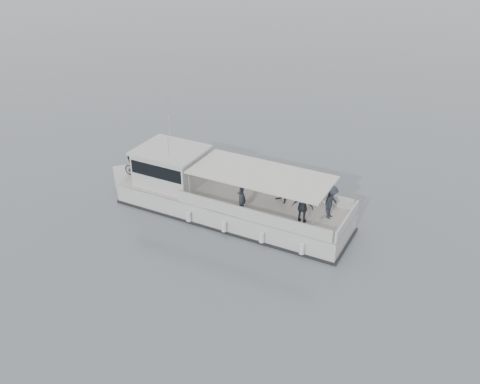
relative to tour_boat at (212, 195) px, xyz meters
The scene contains 2 objects.
ground 1.94m from the tour_boat, 131.60° to the right, with size 1400.00×1400.00×0.00m, color slate.
tour_boat is the anchor object (origin of this frame).
Camera 1 is at (16.75, -17.62, 14.61)m, focal length 40.00 mm.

